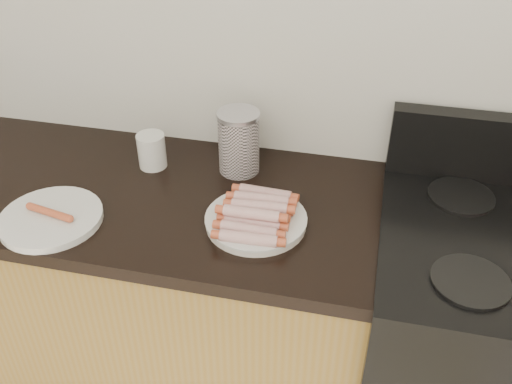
% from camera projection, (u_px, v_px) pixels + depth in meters
% --- Properties ---
extents(wall_back, '(4.00, 0.04, 2.60)m').
position_uv_depth(wall_back, '(258.00, 23.00, 1.58)').
color(wall_back, silver).
rests_on(wall_back, ground).
extents(cabinet_base, '(2.20, 0.59, 0.86)m').
position_uv_depth(cabinet_base, '(40.00, 286.00, 1.96)').
color(cabinet_base, olive).
rests_on(cabinet_base, floor).
extents(counter_slab, '(2.20, 0.62, 0.04)m').
position_uv_depth(counter_slab, '(7.00, 178.00, 1.70)').
color(counter_slab, black).
rests_on(counter_slab, cabinet_base).
extents(stove, '(0.76, 0.65, 0.91)m').
position_uv_depth(stove, '(492.00, 364.00, 1.67)').
color(stove, black).
rests_on(stove, floor).
extents(burner_near_left, '(0.18, 0.18, 0.01)m').
position_uv_depth(burner_near_left, '(471.00, 281.00, 1.30)').
color(burner_near_left, black).
rests_on(burner_near_left, stove).
extents(burner_far_left, '(0.18, 0.18, 0.01)m').
position_uv_depth(burner_far_left, '(461.00, 196.00, 1.57)').
color(burner_far_left, black).
rests_on(burner_far_left, stove).
extents(main_plate, '(0.27, 0.27, 0.02)m').
position_uv_depth(main_plate, '(256.00, 222.00, 1.49)').
color(main_plate, white).
rests_on(main_plate, counter_slab).
extents(side_plate, '(0.33, 0.33, 0.02)m').
position_uv_depth(side_plate, '(51.00, 218.00, 1.50)').
color(side_plate, white).
rests_on(side_plate, counter_slab).
extents(hotdog_pile, '(0.14, 0.23, 0.06)m').
position_uv_depth(hotdog_pile, '(256.00, 212.00, 1.47)').
color(hotdog_pile, brown).
rests_on(hotdog_pile, main_plate).
extents(plain_sausages, '(0.13, 0.05, 0.02)m').
position_uv_depth(plain_sausages, '(49.00, 212.00, 1.49)').
color(plain_sausages, '#DF7752').
rests_on(plain_sausages, side_plate).
extents(canister, '(0.12, 0.12, 0.19)m').
position_uv_depth(canister, '(239.00, 142.00, 1.65)').
color(canister, white).
rests_on(canister, counter_slab).
extents(mug, '(0.09, 0.09, 0.10)m').
position_uv_depth(mug, '(152.00, 151.00, 1.69)').
color(mug, silver).
rests_on(mug, counter_slab).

